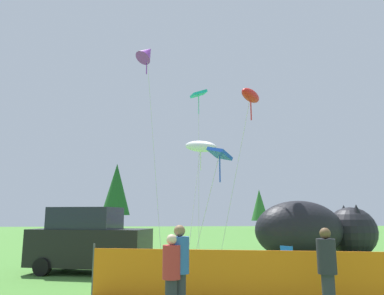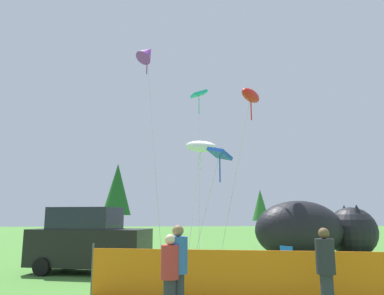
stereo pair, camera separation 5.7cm
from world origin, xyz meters
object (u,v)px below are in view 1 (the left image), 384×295
(folding_chair, at_px, (284,258))
(kite_red_lizard, at_px, (250,96))
(spectator_in_black_shirt, at_px, (171,273))
(kite_teal_diamond, at_px, (199,97))
(kite_blue_box, at_px, (219,155))
(spectator_in_white_shirt, at_px, (327,268))
(spectator_in_red_shirt, at_px, (179,267))
(inflatable_cat, at_px, (315,232))
(kite_purple_delta, at_px, (147,54))
(parked_car, at_px, (89,241))
(kite_white_ghost, at_px, (200,147))

(folding_chair, height_order, kite_red_lizard, kite_red_lizard)
(spectator_in_black_shirt, relative_size, kite_teal_diamond, 0.17)
(spectator_in_black_shirt, distance_m, kite_blue_box, 10.13)
(spectator_in_white_shirt, bearing_deg, spectator_in_red_shirt, 176.77)
(kite_red_lizard, bearing_deg, inflatable_cat, -21.57)
(spectator_in_black_shirt, relative_size, kite_red_lizard, 0.19)
(spectator_in_white_shirt, distance_m, kite_purple_delta, 17.41)
(parked_car, height_order, kite_white_ghost, kite_white_ghost)
(inflatable_cat, xyz_separation_m, kite_teal_diamond, (-4.77, 5.14, 8.03))
(kite_purple_delta, bearing_deg, kite_blue_box, -50.69)
(folding_chair, bearing_deg, kite_purple_delta, -91.77)
(spectator_in_white_shirt, bearing_deg, folding_chair, 79.17)
(folding_chair, xyz_separation_m, inflatable_cat, (2.82, 3.87, 0.71))
(kite_purple_delta, bearing_deg, spectator_in_red_shirt, -85.11)
(kite_purple_delta, distance_m, kite_red_lizard, 6.94)
(parked_car, distance_m, spectator_in_white_shirt, 8.56)
(parked_car, height_order, kite_purple_delta, kite_purple_delta)
(folding_chair, distance_m, spectator_in_black_shirt, 7.05)
(kite_red_lizard, bearing_deg, folding_chair, -93.01)
(kite_teal_diamond, bearing_deg, kite_red_lizard, -61.88)
(inflatable_cat, bearing_deg, kite_blue_box, 170.66)
(kite_red_lizard, height_order, kite_blue_box, kite_red_lizard)
(folding_chair, bearing_deg, parked_car, -41.32)
(spectator_in_red_shirt, bearing_deg, kite_teal_diamond, 81.82)
(folding_chair, relative_size, kite_red_lizard, 0.11)
(folding_chair, height_order, spectator_in_black_shirt, spectator_in_black_shirt)
(spectator_in_red_shirt, xyz_separation_m, kite_teal_diamond, (2.09, 14.53, 8.28))
(inflatable_cat, distance_m, spectator_in_black_shirt, 11.84)
(parked_car, distance_m, kite_teal_diamond, 12.65)
(spectator_in_black_shirt, distance_m, kite_white_ghost, 13.29)
(spectator_in_white_shirt, bearing_deg, kite_red_lizard, 82.75)
(parked_car, bearing_deg, spectator_in_black_shirt, -51.28)
(kite_red_lizard, relative_size, kite_blue_box, 1.66)
(spectator_in_black_shirt, xyz_separation_m, kite_blue_box, (2.53, 9.05, 3.79))
(folding_chair, distance_m, spectator_in_white_shirt, 5.80)
(parked_car, bearing_deg, kite_teal_diamond, 75.89)
(spectator_in_white_shirt, relative_size, spectator_in_black_shirt, 1.07)
(kite_blue_box, bearing_deg, inflatable_cat, 6.14)
(kite_white_ghost, height_order, kite_red_lizard, kite_red_lizard)
(folding_chair, distance_m, kite_purple_delta, 14.24)
(folding_chair, relative_size, spectator_in_white_shirt, 0.53)
(kite_teal_diamond, xyz_separation_m, kite_red_lizard, (2.21, -4.13, -1.24))
(kite_blue_box, bearing_deg, spectator_in_white_shirt, -86.37)
(folding_chair, xyz_separation_m, kite_purple_delta, (-5.16, 7.67, 10.83))
(inflatable_cat, relative_size, spectator_in_white_shirt, 3.81)
(parked_car, distance_m, kite_red_lizard, 10.76)
(spectator_in_red_shirt, relative_size, kite_purple_delta, 0.15)
(kite_red_lizard, bearing_deg, spectator_in_black_shirt, -112.90)
(spectator_in_black_shirt, height_order, spectator_in_red_shirt, spectator_in_red_shirt)
(folding_chair, xyz_separation_m, kite_white_ghost, (-2.14, 6.57, 5.13))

